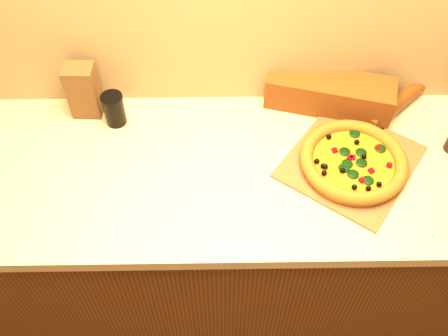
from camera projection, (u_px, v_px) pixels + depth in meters
cabinet at (234, 241)px, 1.97m from camera, size 2.80×0.65×0.86m
countertop at (237, 171)px, 1.62m from camera, size 2.84×0.68×0.04m
pizza_peel at (353, 158)px, 1.62m from camera, size 0.53×0.56×0.01m
pizza at (353, 161)px, 1.58m from camera, size 0.34×0.34×0.05m
rolling_pin at (407, 95)px, 1.77m from camera, size 0.32×0.30×0.06m
bread_bag at (329, 93)px, 1.73m from camera, size 0.45×0.25×0.12m
paper_bag at (83, 91)px, 1.68m from camera, size 0.10×0.08×0.20m
dark_jar at (114, 109)px, 1.68m from camera, size 0.07×0.07×0.12m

